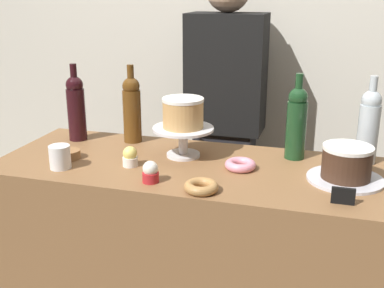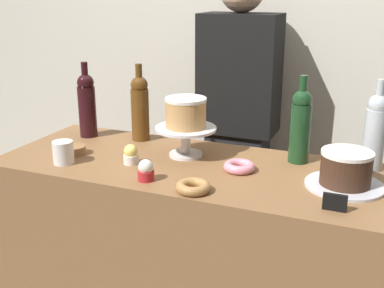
{
  "view_description": "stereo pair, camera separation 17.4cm",
  "coord_description": "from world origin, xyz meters",
  "px_view_note": "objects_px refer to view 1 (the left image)",
  "views": [
    {
      "loc": [
        0.47,
        -1.59,
        1.51
      ],
      "look_at": [
        0.0,
        0.0,
        0.97
      ],
      "focal_mm": 44.94,
      "sensor_mm": 36.0,
      "label": 1
    },
    {
      "loc": [
        0.63,
        -1.53,
        1.51
      ],
      "look_at": [
        0.0,
        0.0,
        0.97
      ],
      "focal_mm": 44.94,
      "sensor_mm": 36.0,
      "label": 2
    }
  ],
  "objects_px": {
    "wine_bottle_clear": "(369,125)",
    "barista_figure": "(225,132)",
    "chocolate_round_cake": "(347,162)",
    "white_layer_cake": "(183,113)",
    "cake_stand_pedestal": "(183,136)",
    "donut_maple": "(201,187)",
    "coffee_cup_ceramic": "(60,157)",
    "wine_bottle_dark_red": "(76,107)",
    "wine_bottle_green": "(296,122)",
    "donut_pink": "(240,165)",
    "cupcake_vanilla": "(150,172)",
    "price_sign_chalkboard": "(343,196)",
    "wine_bottle_amber": "(132,108)",
    "cookie_stack": "(69,154)",
    "cupcake_lemon": "(130,157)"
  },
  "relations": [
    {
      "from": "cake_stand_pedestal",
      "to": "cookie_stack",
      "type": "bearing_deg",
      "value": -160.24
    },
    {
      "from": "donut_maple",
      "to": "barista_figure",
      "type": "distance_m",
      "value": 0.84
    },
    {
      "from": "donut_maple",
      "to": "coffee_cup_ceramic",
      "type": "height_order",
      "value": "coffee_cup_ceramic"
    },
    {
      "from": "cake_stand_pedestal",
      "to": "wine_bottle_amber",
      "type": "distance_m",
      "value": 0.29
    },
    {
      "from": "wine_bottle_clear",
      "to": "barista_figure",
      "type": "bearing_deg",
      "value": 147.27
    },
    {
      "from": "wine_bottle_clear",
      "to": "cupcake_vanilla",
      "type": "xyz_separation_m",
      "value": [
        -0.7,
        -0.4,
        -0.11
      ]
    },
    {
      "from": "cupcake_vanilla",
      "to": "barista_figure",
      "type": "relative_size",
      "value": 0.05
    },
    {
      "from": "donut_maple",
      "to": "barista_figure",
      "type": "xyz_separation_m",
      "value": [
        -0.11,
        0.83,
        -0.06
      ]
    },
    {
      "from": "wine_bottle_clear",
      "to": "barista_figure",
      "type": "xyz_separation_m",
      "value": [
        -0.62,
        0.4,
        -0.19
      ]
    },
    {
      "from": "donut_maple",
      "to": "price_sign_chalkboard",
      "type": "bearing_deg",
      "value": 4.06
    },
    {
      "from": "wine_bottle_dark_red",
      "to": "coffee_cup_ceramic",
      "type": "distance_m",
      "value": 0.36
    },
    {
      "from": "cupcake_vanilla",
      "to": "price_sign_chalkboard",
      "type": "xyz_separation_m",
      "value": [
        0.62,
        0.0,
        -0.01
      ]
    },
    {
      "from": "wine_bottle_amber",
      "to": "cupcake_lemon",
      "type": "xyz_separation_m",
      "value": [
        0.11,
        -0.28,
        -0.11
      ]
    },
    {
      "from": "wine_bottle_green",
      "to": "cupcake_vanilla",
      "type": "xyz_separation_m",
      "value": [
        -0.44,
        -0.38,
        -0.11
      ]
    },
    {
      "from": "cake_stand_pedestal",
      "to": "wine_bottle_green",
      "type": "xyz_separation_m",
      "value": [
        0.41,
        0.1,
        0.06
      ]
    },
    {
      "from": "cake_stand_pedestal",
      "to": "cookie_stack",
      "type": "height_order",
      "value": "cake_stand_pedestal"
    },
    {
      "from": "coffee_cup_ceramic",
      "to": "wine_bottle_dark_red",
      "type": "bearing_deg",
      "value": 108.66
    },
    {
      "from": "cupcake_vanilla",
      "to": "wine_bottle_dark_red",
      "type": "bearing_deg",
      "value": 142.76
    },
    {
      "from": "wine_bottle_clear",
      "to": "coffee_cup_ceramic",
      "type": "xyz_separation_m",
      "value": [
        -1.06,
        -0.37,
        -0.1
      ]
    },
    {
      "from": "cake_stand_pedestal",
      "to": "white_layer_cake",
      "type": "relative_size",
      "value": 1.5
    },
    {
      "from": "wine_bottle_green",
      "to": "cake_stand_pedestal",
      "type": "bearing_deg",
      "value": -166.2
    },
    {
      "from": "wine_bottle_dark_red",
      "to": "cookie_stack",
      "type": "bearing_deg",
      "value": -68.85
    },
    {
      "from": "wine_bottle_green",
      "to": "wine_bottle_amber",
      "type": "distance_m",
      "value": 0.68
    },
    {
      "from": "white_layer_cake",
      "to": "barista_figure",
      "type": "relative_size",
      "value": 0.1
    },
    {
      "from": "wine_bottle_green",
      "to": "wine_bottle_dark_red",
      "type": "bearing_deg",
      "value": -178.52
    },
    {
      "from": "price_sign_chalkboard",
      "to": "cake_stand_pedestal",
      "type": "bearing_deg",
      "value": 154.97
    },
    {
      "from": "donut_maple",
      "to": "cookie_stack",
      "type": "bearing_deg",
      "value": 164.3
    },
    {
      "from": "cake_stand_pedestal",
      "to": "cookie_stack",
      "type": "distance_m",
      "value": 0.44
    },
    {
      "from": "cake_stand_pedestal",
      "to": "cupcake_lemon",
      "type": "relative_size",
      "value": 3.16
    },
    {
      "from": "cake_stand_pedestal",
      "to": "price_sign_chalkboard",
      "type": "bearing_deg",
      "value": -25.03
    },
    {
      "from": "wine_bottle_green",
      "to": "coffee_cup_ceramic",
      "type": "distance_m",
      "value": 0.88
    },
    {
      "from": "wine_bottle_green",
      "to": "wine_bottle_clear",
      "type": "height_order",
      "value": "same"
    },
    {
      "from": "cake_stand_pedestal",
      "to": "donut_maple",
      "type": "distance_m",
      "value": 0.35
    },
    {
      "from": "cupcake_vanilla",
      "to": "donut_pink",
      "type": "relative_size",
      "value": 0.66
    },
    {
      "from": "price_sign_chalkboard",
      "to": "donut_maple",
      "type": "bearing_deg",
      "value": -175.94
    },
    {
      "from": "wine_bottle_amber",
      "to": "cupcake_vanilla",
      "type": "distance_m",
      "value": 0.48
    },
    {
      "from": "cake_stand_pedestal",
      "to": "donut_maple",
      "type": "height_order",
      "value": "cake_stand_pedestal"
    },
    {
      "from": "wine_bottle_green",
      "to": "cupcake_vanilla",
      "type": "bearing_deg",
      "value": -139.17
    },
    {
      "from": "wine_bottle_green",
      "to": "donut_pink",
      "type": "xyz_separation_m",
      "value": [
        -0.18,
        -0.18,
        -0.13
      ]
    },
    {
      "from": "price_sign_chalkboard",
      "to": "wine_bottle_clear",
      "type": "bearing_deg",
      "value": 78.7
    },
    {
      "from": "barista_figure",
      "to": "white_layer_cake",
      "type": "bearing_deg",
      "value": -95.31
    },
    {
      "from": "white_layer_cake",
      "to": "wine_bottle_green",
      "type": "distance_m",
      "value": 0.43
    },
    {
      "from": "donut_maple",
      "to": "price_sign_chalkboard",
      "type": "relative_size",
      "value": 1.6
    },
    {
      "from": "donut_maple",
      "to": "barista_figure",
      "type": "bearing_deg",
      "value": 97.39
    },
    {
      "from": "cake_stand_pedestal",
      "to": "wine_bottle_clear",
      "type": "height_order",
      "value": "wine_bottle_clear"
    },
    {
      "from": "price_sign_chalkboard",
      "to": "wine_bottle_dark_red",
      "type": "bearing_deg",
      "value": 161.98
    },
    {
      "from": "wine_bottle_dark_red",
      "to": "wine_bottle_green",
      "type": "distance_m",
      "value": 0.91
    },
    {
      "from": "chocolate_round_cake",
      "to": "wine_bottle_clear",
      "type": "xyz_separation_m",
      "value": [
        0.07,
        0.21,
        0.08
      ]
    },
    {
      "from": "wine_bottle_clear",
      "to": "coffee_cup_ceramic",
      "type": "bearing_deg",
      "value": -160.53
    },
    {
      "from": "cake_stand_pedestal",
      "to": "donut_pink",
      "type": "bearing_deg",
      "value": -17.46
    }
  ]
}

